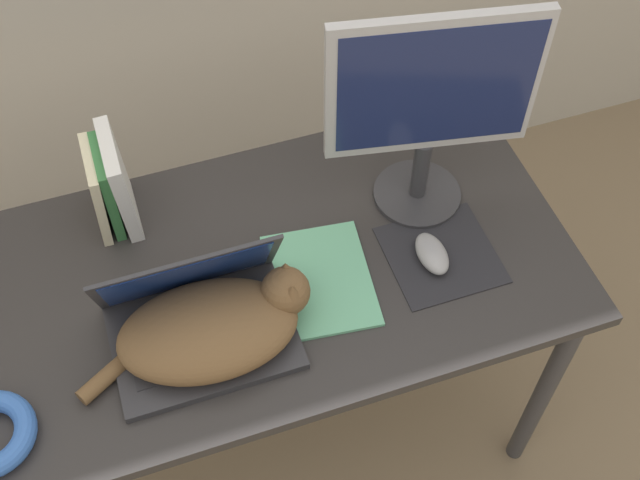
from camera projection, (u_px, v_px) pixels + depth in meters
The scene contains 8 objects.
desk at pixel (251, 297), 1.70m from camera, with size 1.34×0.67×0.76m.
laptop at pixel (199, 318), 1.52m from camera, with size 0.35×0.25×0.24m.
cat at pixel (215, 327), 1.50m from camera, with size 0.47×0.24×0.13m.
external_monitor at pixel (431, 105), 1.54m from camera, with size 0.41×0.19×0.48m.
mousepad at pixel (441, 255), 1.66m from camera, with size 0.22×0.22×0.00m.
computer_mouse at pixel (432, 254), 1.64m from camera, with size 0.06×0.11×0.04m.
book_row at pixel (110, 185), 1.65m from camera, with size 0.08×0.17×0.21m.
notepad at pixel (320, 280), 1.62m from camera, with size 0.23×0.28×0.01m.
Camera 1 is at (-0.16, -0.58, 2.11)m, focal length 45.00 mm.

